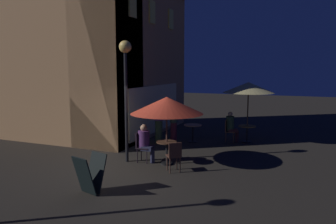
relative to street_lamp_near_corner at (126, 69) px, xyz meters
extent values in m
plane|color=#29251F|center=(-0.64, -0.32, -3.03)|extent=(60.00, 60.00, 0.00)
cube|color=tan|center=(4.43, 1.89, 0.86)|extent=(7.21, 2.10, 7.78)
cube|color=tan|center=(1.88, 4.98, 0.86)|extent=(2.10, 8.28, 7.78)
cube|color=#DCD252|center=(2.03, 0.81, 2.43)|extent=(0.55, 0.06, 0.95)
cube|color=#DCD252|center=(3.77, 0.81, 2.43)|extent=(0.55, 0.06, 0.95)
cube|color=#DCD252|center=(5.94, 0.81, 2.43)|extent=(0.55, 0.06, 0.95)
cube|color=beige|center=(4.07, 0.80, -1.78)|extent=(5.05, 0.08, 2.10)
cylinder|color=black|center=(0.00, 0.00, -1.22)|extent=(0.10, 0.10, 3.62)
sphere|color=#FDD466|center=(0.00, 0.00, 0.71)|extent=(0.40, 0.40, 0.40)
cube|color=black|center=(-2.56, -0.56, -2.53)|extent=(0.44, 0.61, 0.96)
cube|color=black|center=(-2.90, -0.47, -2.53)|extent=(0.44, 0.61, 0.96)
cylinder|color=black|center=(0.21, -1.33, -3.01)|extent=(0.40, 0.40, 0.03)
cylinder|color=black|center=(0.21, -1.33, -2.67)|extent=(0.06, 0.06, 0.71)
cylinder|color=#533523|center=(0.21, -1.33, -2.30)|extent=(0.65, 0.65, 0.03)
cylinder|color=black|center=(4.26, -3.26, -3.01)|extent=(0.40, 0.40, 0.03)
cylinder|color=black|center=(4.26, -3.26, -2.68)|extent=(0.06, 0.06, 0.68)
cylinder|color=brown|center=(4.26, -3.26, -2.33)|extent=(0.70, 0.70, 0.03)
cylinder|color=black|center=(3.52, -1.15, -3.01)|extent=(0.40, 0.40, 0.03)
cylinder|color=black|center=(3.52, -1.15, -2.67)|extent=(0.06, 0.06, 0.71)
cylinder|color=#895F44|center=(3.52, -1.15, -2.30)|extent=(0.74, 0.74, 0.03)
cylinder|color=black|center=(0.21, -1.33, -3.00)|extent=(0.36, 0.36, 0.06)
cylinder|color=#51332B|center=(0.21, -1.33, -1.96)|extent=(0.05, 0.05, 2.13)
cone|color=maroon|center=(0.21, -1.33, -1.11)|extent=(2.31, 2.31, 0.53)
cylinder|color=black|center=(4.26, -3.26, -3.00)|extent=(0.36, 0.36, 0.06)
cylinder|color=#493224|center=(4.26, -3.26, -1.80)|extent=(0.05, 0.05, 2.46)
cone|color=tan|center=(4.26, -3.26, -0.73)|extent=(2.06, 2.06, 0.43)
cylinder|color=black|center=(0.34, -0.70, -2.79)|extent=(0.03, 0.03, 0.47)
cylinder|color=black|center=(0.01, -0.72, -2.79)|extent=(0.03, 0.03, 0.47)
cylinder|color=black|center=(0.31, -0.37, -2.79)|extent=(0.03, 0.03, 0.47)
cylinder|color=black|center=(-0.02, -0.39, -2.79)|extent=(0.03, 0.03, 0.47)
cube|color=black|center=(0.16, -0.54, -2.53)|extent=(0.44, 0.44, 0.04)
cube|color=black|center=(0.15, -0.36, -2.27)|extent=(0.42, 0.07, 0.49)
cylinder|color=#4F3024|center=(-0.35, -1.58, -2.80)|extent=(0.03, 0.03, 0.46)
cylinder|color=#4F3024|center=(-0.15, -1.82, -2.80)|extent=(0.03, 0.03, 0.46)
cylinder|color=#4F3024|center=(-0.59, -1.77, -2.80)|extent=(0.03, 0.03, 0.46)
cylinder|color=#4F3024|center=(-0.40, -2.01, -2.80)|extent=(0.03, 0.03, 0.46)
cube|color=#4F3024|center=(-0.37, -1.79, -2.55)|extent=(0.55, 0.55, 0.04)
cube|color=#4F3024|center=(-0.51, -1.90, -2.32)|extent=(0.27, 0.33, 0.42)
cylinder|color=brown|center=(4.33, -2.70, -2.82)|extent=(0.03, 0.03, 0.42)
cylinder|color=brown|center=(4.02, -2.75, -2.82)|extent=(0.03, 0.03, 0.42)
cylinder|color=brown|center=(4.28, -2.39, -2.82)|extent=(0.03, 0.03, 0.42)
cylinder|color=brown|center=(3.97, -2.44, -2.82)|extent=(0.03, 0.03, 0.42)
cube|color=brown|center=(4.15, -2.57, -2.59)|extent=(0.45, 0.45, 0.04)
cube|color=brown|center=(4.12, -2.40, -2.34)|extent=(0.39, 0.10, 0.46)
cube|color=#2C2D49|center=(0.17, -0.68, -2.54)|extent=(0.40, 0.38, 0.14)
cylinder|color=#2C2D49|center=(0.18, -0.84, -2.78)|extent=(0.14, 0.14, 0.49)
cylinder|color=#5A306A|center=(0.16, -0.54, -2.26)|extent=(0.37, 0.37, 0.56)
sphere|color=tan|center=(0.16, -0.54, -1.88)|extent=(0.23, 0.23, 0.23)
cube|color=#472324|center=(4.17, -2.71, -2.54)|extent=(0.38, 0.41, 0.14)
cylinder|color=#472324|center=(4.19, -2.87, -2.78)|extent=(0.14, 0.14, 0.49)
cylinder|color=#324C2F|center=(4.15, -2.57, -2.24)|extent=(0.33, 0.33, 0.60)
sphere|color=tan|center=(4.15, -2.57, -1.85)|extent=(0.20, 0.20, 0.20)
cylinder|color=#511A27|center=(3.06, -0.47, -2.60)|extent=(0.26, 0.26, 0.86)
cylinder|color=#334332|center=(3.06, -0.47, -1.82)|extent=(0.31, 0.31, 0.68)
sphere|color=brown|center=(3.06, -0.47, -1.40)|extent=(0.19, 0.19, 0.19)
cylinder|color=#324229|center=(2.75, 0.07, -2.55)|extent=(0.30, 0.30, 0.96)
cylinder|color=#53305C|center=(2.75, 0.07, -1.78)|extent=(0.35, 0.35, 0.58)
sphere|color=tan|center=(2.75, 0.07, -1.39)|extent=(0.20, 0.20, 0.20)
camera|label=1|loc=(-8.95, -5.12, 0.03)|focal=34.02mm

